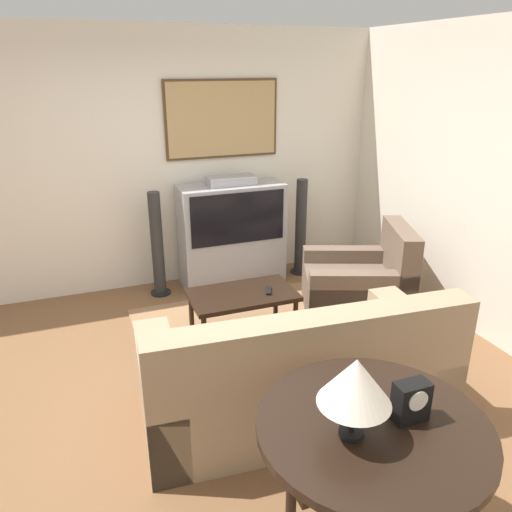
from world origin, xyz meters
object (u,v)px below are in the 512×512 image
at_px(tv, 232,234).
at_px(speaker_tower_left, 157,247).
at_px(console_table, 373,436).
at_px(coffee_table, 243,298).
at_px(table_lamp, 355,382).
at_px(mantel_clock, 411,401).
at_px(speaker_tower_right, 301,230).
at_px(couch, 297,375).
at_px(armchair, 360,285).

xyz_separation_m(tv, speaker_tower_left, (-0.83, -0.02, -0.04)).
bearing_deg(console_table, coffee_table, 86.24).
bearing_deg(table_lamp, tv, 80.40).
bearing_deg(mantel_clock, speaker_tower_right, 72.13).
bearing_deg(tv, coffee_table, -104.03).
relative_size(console_table, speaker_tower_right, 0.95).
bearing_deg(coffee_table, speaker_tower_left, 113.49).
distance_m(tv, table_lamp, 3.56).
relative_size(couch, speaker_tower_left, 1.92).
relative_size(couch, armchair, 1.78).
relative_size(coffee_table, table_lamp, 2.41).
bearing_deg(mantel_clock, armchair, 62.12).
bearing_deg(armchair, speaker_tower_left, -100.90).
height_order(mantel_clock, speaker_tower_right, speaker_tower_right).
height_order(tv, armchair, tv).
bearing_deg(mantel_clock, tv, 85.28).
relative_size(couch, mantel_clock, 11.23).
distance_m(coffee_table, speaker_tower_left, 1.32).
bearing_deg(couch, armchair, -131.78).
bearing_deg(console_table, armchair, 58.78).
distance_m(tv, speaker_tower_right, 0.83).
distance_m(armchair, speaker_tower_left, 2.12).
xyz_separation_m(table_lamp, speaker_tower_right, (1.42, 3.46, -0.56)).
xyz_separation_m(tv, console_table, (-0.45, -3.45, 0.17)).
height_order(armchair, speaker_tower_right, speaker_tower_right).
distance_m(couch, console_table, 1.19).
relative_size(table_lamp, mantel_clock, 2.00).
height_order(speaker_tower_left, speaker_tower_right, same).
height_order(couch, console_table, couch).
bearing_deg(table_lamp, armchair, 56.67).
bearing_deg(armchair, table_lamp, -12.21).
height_order(couch, mantel_clock, mantel_clock).
relative_size(mantel_clock, speaker_tower_left, 0.17).
relative_size(couch, speaker_tower_right, 1.92).
xyz_separation_m(console_table, table_lamp, (-0.14, -0.03, 0.35)).
relative_size(armchair, speaker_tower_left, 1.07).
xyz_separation_m(table_lamp, speaker_tower_left, (-0.24, 3.46, -0.56)).
height_order(armchair, console_table, armchair).
bearing_deg(mantel_clock, coffee_table, 90.46).
height_order(tv, speaker_tower_right, tv).
bearing_deg(armchair, tv, -118.79).
xyz_separation_m(couch, speaker_tower_left, (-0.53, 2.33, 0.21)).
bearing_deg(console_table, mantel_clock, -9.26).
xyz_separation_m(console_table, speaker_tower_right, (1.28, 3.43, -0.21)).
distance_m(coffee_table, mantel_clock, 2.31).
xyz_separation_m(coffee_table, speaker_tower_right, (1.13, 1.20, 0.13)).
xyz_separation_m(tv, armchair, (0.95, -1.13, -0.30)).
bearing_deg(armchair, mantel_clock, -6.76).
bearing_deg(table_lamp, couch, 75.79).
relative_size(armchair, table_lamp, 3.14).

